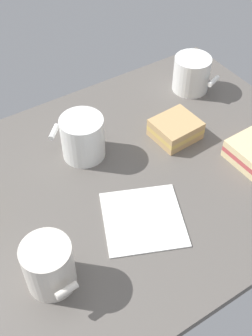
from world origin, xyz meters
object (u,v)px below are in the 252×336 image
at_px(coffee_mug_milky, 49,265).
at_px(paper_napkin, 143,219).
at_px(sandwich_main, 176,129).
at_px(coffee_mug_black, 83,137).
at_px(coffee_mug_spare, 192,73).

height_order(coffee_mug_milky, paper_napkin, coffee_mug_milky).
bearing_deg(paper_napkin, sandwich_main, -141.38).
bearing_deg(coffee_mug_milky, coffee_mug_black, -128.91).
height_order(sandwich_main, paper_napkin, sandwich_main).
height_order(coffee_mug_black, paper_napkin, coffee_mug_black).
height_order(coffee_mug_black, coffee_mug_spare, coffee_mug_black).
distance_m(coffee_mug_milky, sandwich_main, 0.44).
relative_size(coffee_mug_black, paper_napkin, 0.73).
xyz_separation_m(coffee_mug_milky, paper_napkin, (-0.20, -0.02, -0.05)).
distance_m(coffee_mug_black, paper_napkin, 0.22).
height_order(coffee_mug_spare, paper_napkin, coffee_mug_spare).
relative_size(sandwich_main, paper_napkin, 0.68).
bearing_deg(sandwich_main, paper_napkin, 38.62).
distance_m(coffee_mug_black, coffee_mug_milky, 0.31).
distance_m(coffee_mug_milky, coffee_mug_spare, 0.62).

